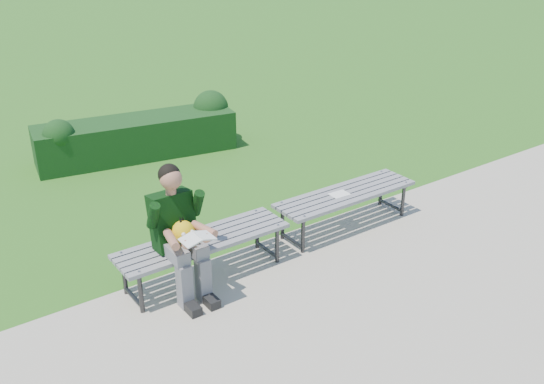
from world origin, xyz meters
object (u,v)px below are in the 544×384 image
object	(u,v)px
bench_left	(203,243)
paper_sheet	(340,194)
seated_boy	(179,229)
hedge	(141,134)
bench_right	(346,197)

from	to	relation	value
bench_left	paper_sheet	size ratio (longest dim) A/B	7.95
bench_left	seated_boy	distance (m)	0.43
hedge	bench_left	size ratio (longest dim) A/B	1.75
bench_left	bench_right	world-z (taller)	same
bench_right	paper_sheet	bearing A→B (deg)	180.00
hedge	paper_sheet	distance (m)	3.74
seated_boy	paper_sheet	size ratio (longest dim) A/B	5.80
hedge	bench_left	xyz separation A→B (m)	(-0.96, -3.64, 0.07)
bench_left	bench_right	distance (m)	1.91
hedge	bench_left	distance (m)	3.76
paper_sheet	seated_boy	bearing A→B (deg)	-177.44
bench_right	paper_sheet	distance (m)	0.12
paper_sheet	hedge	bearing A→B (deg)	103.12
bench_left	bench_right	bearing A→B (deg)	0.06
hedge	paper_sheet	size ratio (longest dim) A/B	13.88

